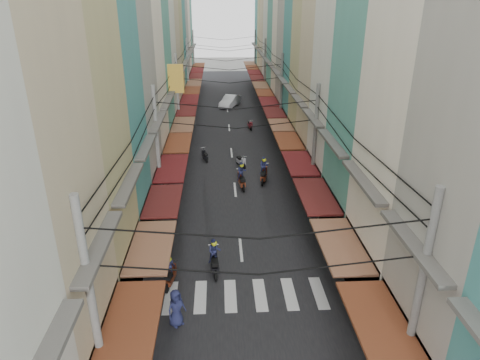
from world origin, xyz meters
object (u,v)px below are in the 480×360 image
object	(u,v)px
market_umbrella	(380,239)
traffic_sign	(353,242)
white_car	(230,107)
bicycle	(380,256)

from	to	relation	value
market_umbrella	traffic_sign	xyz separation A→B (m)	(-1.39, -0.21, 0.00)
white_car	traffic_sign	distance (m)	37.19
bicycle	traffic_sign	size ratio (longest dim) A/B	0.53
bicycle	white_car	bearing A→B (deg)	4.65
white_car	bicycle	size ratio (longest dim) A/B	3.02
white_car	bicycle	xyz separation A→B (m)	(7.14, -34.64, 0.00)
white_car	traffic_sign	bearing A→B (deg)	-60.50
white_car	traffic_sign	size ratio (longest dim) A/B	1.60
white_car	market_umbrella	xyz separation A→B (m)	(6.17, -36.61, 2.27)
white_car	traffic_sign	xyz separation A→B (m)	(4.78, -36.82, 2.28)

